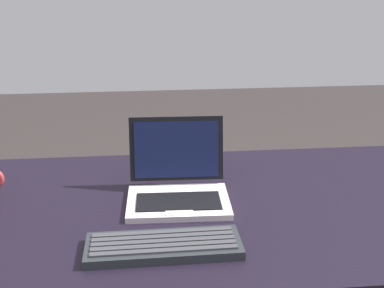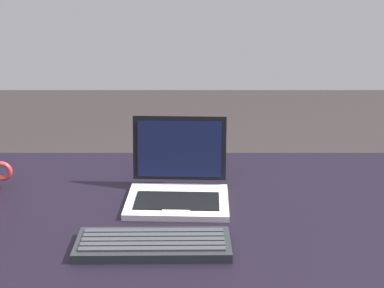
% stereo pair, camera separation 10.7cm
% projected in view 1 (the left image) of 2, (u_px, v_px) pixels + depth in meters
% --- Properties ---
extents(desk, '(1.52, 0.70, 0.73)m').
position_uv_depth(desk, '(193.00, 247.00, 1.26)').
color(desk, black).
rests_on(desk, ground).
extents(laptop_front, '(0.25, 0.22, 0.19)m').
position_uv_depth(laptop_front, '(178.00, 185.00, 1.23)').
color(laptop_front, silver).
rests_on(laptop_front, desk).
extents(external_keyboard, '(0.32, 0.11, 0.02)m').
position_uv_depth(external_keyboard, '(164.00, 246.00, 1.02)').
color(external_keyboard, '#23272A').
rests_on(external_keyboard, desk).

